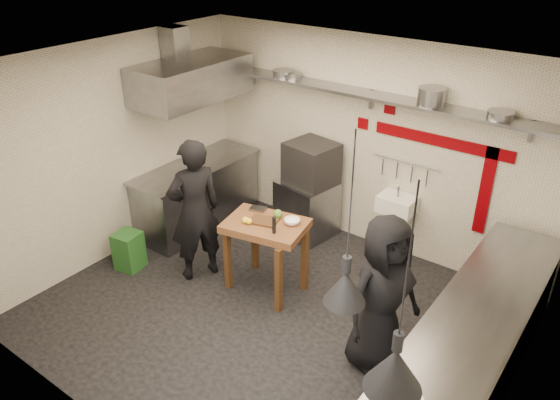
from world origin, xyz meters
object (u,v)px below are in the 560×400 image
Objects in this scene: chef_left at (195,211)px; chef_right at (382,295)px; green_bin at (129,251)px; combi_oven at (311,164)px; oven_stand at (307,208)px; prep_table at (266,256)px.

chef_left is 1.09× the size of chef_right.
green_bin is at bearing 119.63° from chef_right.
oven_stand is at bearing -161.69° from combi_oven.
chef_left reaches higher than combi_oven.
prep_table is 0.51× the size of chef_left.
prep_table is at bearing -66.19° from oven_stand.
chef_right is at bearing 6.30° from green_bin.
chef_right reaches higher than prep_table.
oven_stand is 1.80m from chef_left.
green_bin is at bearing -113.11° from oven_stand.
oven_stand is 0.69m from combi_oven.
prep_table is 1.01m from chef_left.
combi_oven is at bearing 72.10° from chef_right.
prep_table is at bearing 102.23° from chef_right.
combi_oven reaches higher than green_bin.
chef_left is at bearing -99.29° from combi_oven.
green_bin is at bearing -38.60° from chef_left.
oven_stand is 2.47m from green_bin.
prep_table reaches higher than oven_stand.
oven_stand is at bearing 92.51° from prep_table.
oven_stand is 1.31× the size of combi_oven.
chef_left reaches higher than oven_stand.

